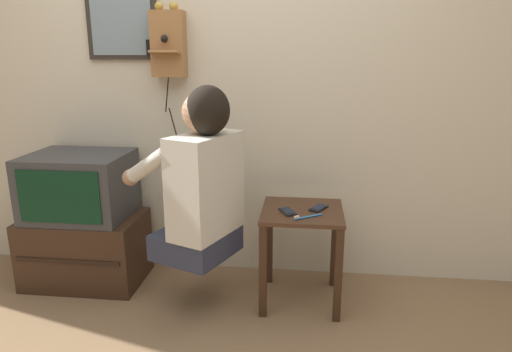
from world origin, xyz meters
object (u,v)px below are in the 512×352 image
Objects in this scene: cell_phone_held at (288,212)px; wall_phone_antique at (168,43)px; framed_picture at (122,27)px; television at (80,185)px; cell_phone_spare at (319,208)px; person at (202,180)px; toothbrush at (306,217)px.

wall_phone_antique is at bearing 128.45° from cell_phone_held.
framed_picture is at bearing 133.15° from cell_phone_held.
television is 1.35× the size of framed_picture.
framed_picture is 3.12× the size of cell_phone_held.
framed_picture is 1.47m from cell_phone_held.
television reaches higher than cell_phone_held.
television is 1.00m from wall_phone_antique.
television is at bearing -154.94° from cell_phone_spare.
framed_picture reaches higher than cell_phone_held.
cell_phone_spare is at bearing -51.88° from person.
cell_phone_spare is (0.17, 0.08, 0.00)m from cell_phone_held.
toothbrush is at bearing -65.33° from person.
framed_picture is 2.91× the size of toothbrush.
framed_picture is 1.56m from toothbrush.
wall_phone_antique is 5.76× the size of cell_phone_spare.
person reaches higher than toothbrush.
framed_picture is 3.12× the size of cell_phone_spare.
toothbrush is at bearing -85.58° from cell_phone_spare.
toothbrush is at bearing -9.57° from television.
person is at bearing 166.62° from cell_phone_held.
framed_picture is at bearing 46.63° from television.
television reaches higher than cell_phone_spare.
person is at bearing -58.05° from wall_phone_antique.
cell_phone_held is (1.02, -0.40, -0.98)m from framed_picture.
wall_phone_antique is at bearing -8.55° from framed_picture.
wall_phone_antique is 1.29m from toothbrush.
wall_phone_antique reaches higher than person.
wall_phone_antique is 0.31m from framed_picture.
framed_picture reaches higher than wall_phone_antique.
cell_phone_spare is (0.61, 0.17, -0.19)m from person.
wall_phone_antique is at bearing 27.92° from toothbrush.
wall_phone_antique is 1.85× the size of framed_picture.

